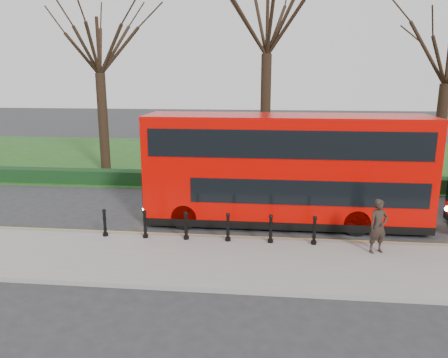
# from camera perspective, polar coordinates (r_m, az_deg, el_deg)

# --- Properties ---
(ground) EXTENTS (120.00, 120.00, 0.00)m
(ground) POSITION_cam_1_polar(r_m,az_deg,el_deg) (17.38, -2.00, -6.76)
(ground) COLOR #28282B
(ground) RESTS_ON ground
(pavement) EXTENTS (60.00, 4.00, 0.15)m
(pavement) POSITION_cam_1_polar(r_m,az_deg,el_deg) (14.61, -3.68, -10.55)
(pavement) COLOR gray
(pavement) RESTS_ON ground
(kerb) EXTENTS (60.00, 0.25, 0.16)m
(kerb) POSITION_cam_1_polar(r_m,az_deg,el_deg) (16.43, -2.49, -7.72)
(kerb) COLOR slate
(kerb) RESTS_ON ground
(grass_verge) EXTENTS (60.00, 18.00, 0.06)m
(grass_verge) POSITION_cam_1_polar(r_m,az_deg,el_deg) (31.79, 1.79, 2.67)
(grass_verge) COLOR #1B4617
(grass_verge) RESTS_ON ground
(hedge) EXTENTS (60.00, 0.90, 0.80)m
(hedge) POSITION_cam_1_polar(r_m,az_deg,el_deg) (23.73, 0.29, -0.17)
(hedge) COLOR black
(hedge) RESTS_ON ground
(yellow_line_outer) EXTENTS (60.00, 0.10, 0.01)m
(yellow_line_outer) POSITION_cam_1_polar(r_m,az_deg,el_deg) (16.73, -2.34, -7.57)
(yellow_line_outer) COLOR yellow
(yellow_line_outer) RESTS_ON ground
(yellow_line_inner) EXTENTS (60.00, 0.10, 0.01)m
(yellow_line_inner) POSITION_cam_1_polar(r_m,az_deg,el_deg) (16.92, -2.24, -7.33)
(yellow_line_inner) COLOR yellow
(yellow_line_inner) RESTS_ON ground
(tree_left) EXTENTS (7.09, 7.09, 11.07)m
(tree_left) POSITION_cam_1_polar(r_m,az_deg,el_deg) (28.17, -16.16, 17.15)
(tree_left) COLOR black
(tree_left) RESTS_ON ground
(tree_mid) EXTENTS (8.34, 8.34, 13.03)m
(tree_mid) POSITION_cam_1_polar(r_m,az_deg,el_deg) (26.36, 5.72, 21.01)
(tree_mid) COLOR black
(tree_mid) RESTS_ON ground
(bollard_row) EXTENTS (7.81, 0.15, 1.00)m
(bollard_row) POSITION_cam_1_polar(r_m,az_deg,el_deg) (15.89, -2.25, -6.26)
(bollard_row) COLOR black
(bollard_row) RESTS_ON pavement
(bus_lead) EXTENTS (11.21, 2.57, 4.46)m
(bus_lead) POSITION_cam_1_polar(r_m,az_deg,el_deg) (17.77, 7.96, 1.12)
(bus_lead) COLOR #C00500
(bus_lead) RESTS_ON ground
(pedestrian) EXTENTS (0.80, 0.67, 1.86)m
(pedestrian) POSITION_cam_1_polar(r_m,az_deg,el_deg) (15.56, 19.50, -5.82)
(pedestrian) COLOR black
(pedestrian) RESTS_ON pavement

